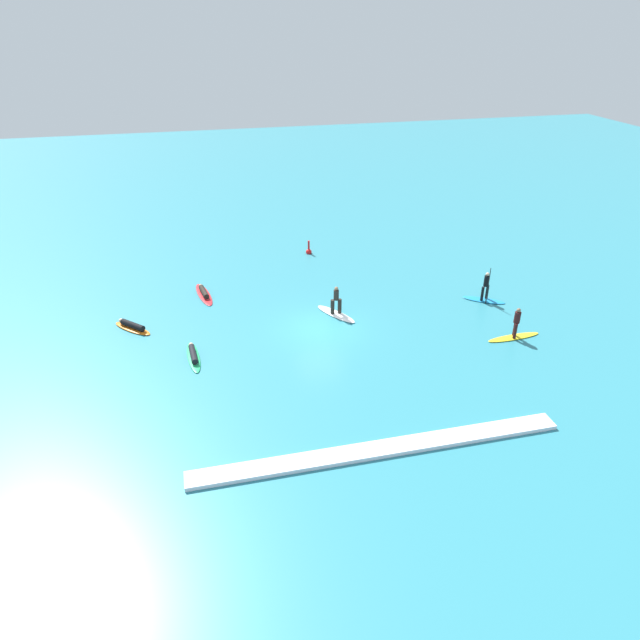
# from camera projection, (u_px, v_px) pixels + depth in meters

# --- Properties ---
(ground_plane) EXTENTS (120.00, 120.00, 0.00)m
(ground_plane) POSITION_uv_depth(u_px,v_px,m) (320.00, 328.00, 31.13)
(ground_plane) COLOR teal
(ground_plane) RESTS_ON ground
(surfer_on_yellow_board) EXTENTS (3.07, 0.76, 1.75)m
(surfer_on_yellow_board) POSITION_uv_depth(u_px,v_px,m) (515.00, 330.00, 29.98)
(surfer_on_yellow_board) COLOR yellow
(surfer_on_yellow_board) RESTS_ON ground_plane
(surfer_on_blue_board) EXTENTS (2.44, 1.96, 2.28)m
(surfer_on_blue_board) POSITION_uv_depth(u_px,v_px,m) (485.00, 294.00, 33.82)
(surfer_on_blue_board) COLOR #1E8CD1
(surfer_on_blue_board) RESTS_ON ground_plane
(surfer_on_green_board) EXTENTS (0.81, 3.03, 0.40)m
(surfer_on_green_board) POSITION_uv_depth(u_px,v_px,m) (193.00, 355.00, 28.42)
(surfer_on_green_board) COLOR #23B266
(surfer_on_green_board) RESTS_ON ground_plane
(surfer_on_white_board) EXTENTS (2.05, 2.81, 1.76)m
(surfer_on_white_board) POSITION_uv_depth(u_px,v_px,m) (336.00, 309.00, 32.29)
(surfer_on_white_board) COLOR white
(surfer_on_white_board) RESTS_ON ground_plane
(surfer_on_red_board) EXTENTS (1.21, 3.33, 0.40)m
(surfer_on_red_board) POSITION_uv_depth(u_px,v_px,m) (204.00, 293.00, 34.65)
(surfer_on_red_board) COLOR red
(surfer_on_red_board) RESTS_ON ground_plane
(surfer_on_orange_board) EXTENTS (2.27, 2.28, 0.44)m
(surfer_on_orange_board) POSITION_uv_depth(u_px,v_px,m) (132.00, 327.00, 30.93)
(surfer_on_orange_board) COLOR orange
(surfer_on_orange_board) RESTS_ON ground_plane
(marker_buoy) EXTENTS (0.41, 0.41, 1.04)m
(marker_buoy) POSITION_uv_depth(u_px,v_px,m) (309.00, 251.00, 40.56)
(marker_buoy) COLOR red
(marker_buoy) RESTS_ON ground_plane
(wave_crest) EXTENTS (15.07, 0.90, 0.18)m
(wave_crest) POSITION_uv_depth(u_px,v_px,m) (380.00, 449.00, 22.43)
(wave_crest) COLOR white
(wave_crest) RESTS_ON ground_plane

